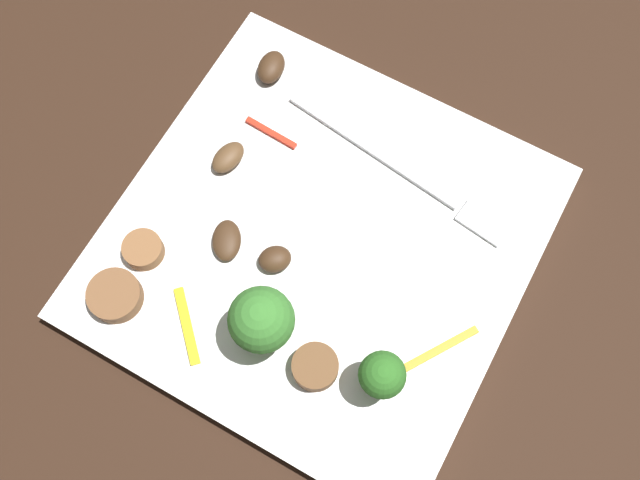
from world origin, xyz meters
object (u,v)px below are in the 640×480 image
object	(u,v)px
plate	(320,244)
sausage_slice_0	(143,250)
pepper_strip_1	(271,133)
pepper_strip_2	(187,326)
broccoli_floret_0	(261,320)
sausage_slice_2	(115,296)
fork	(413,177)
broccoli_floret_1	(382,375)
mushroom_1	(271,67)
mushroom_2	(275,259)
mushroom_0	(228,157)
sausage_slice_1	(315,367)
mushroom_3	(227,240)
pepper_strip_0	(440,349)

from	to	relation	value
plate	sausage_slice_0	world-z (taller)	sausage_slice_0
pepper_strip_1	pepper_strip_2	distance (m)	0.15
broccoli_floret_0	sausage_slice_2	bearing A→B (deg)	-164.09
fork	broccoli_floret_1	xyz separation A→B (m)	(0.05, -0.14, 0.03)
broccoli_floret_1	pepper_strip_1	distance (m)	0.20
mushroom_1	mushroom_2	bearing A→B (deg)	-58.69
sausage_slice_2	mushroom_0	xyz separation A→B (m)	(0.01, 0.12, -0.00)
fork	sausage_slice_1	bearing A→B (deg)	-80.18
plate	pepper_strip_2	distance (m)	0.11
sausage_slice_1	pepper_strip_1	xyz separation A→B (m)	(-0.11, 0.13, -0.01)
mushroom_3	mushroom_0	bearing A→B (deg)	120.51
sausage_slice_0	mushroom_3	xyz separation A→B (m)	(0.05, 0.03, -0.00)
pepper_strip_2	fork	bearing A→B (deg)	64.03
sausage_slice_1	mushroom_1	xyz separation A→B (m)	(-0.14, 0.18, -0.00)
plate	mushroom_0	size ratio (longest dim) A/B	10.02
pepper_strip_0	pepper_strip_1	bearing A→B (deg)	154.75
sausage_slice_1	pepper_strip_2	distance (m)	0.09
broccoli_floret_1	mushroom_1	bearing A→B (deg)	136.72
mushroom_3	pepper_strip_2	distance (m)	0.06
mushroom_0	mushroom_3	world-z (taller)	mushroom_0
sausage_slice_0	broccoli_floret_1	bearing A→B (deg)	-0.39
sausage_slice_0	sausage_slice_2	xyz separation A→B (m)	(0.00, -0.04, 0.00)
fork	mushroom_1	distance (m)	0.13
broccoli_floret_1	sausage_slice_0	bearing A→B (deg)	179.61
mushroom_0	mushroom_2	xyz separation A→B (m)	(0.07, -0.05, 0.00)
plate	broccoli_floret_1	size ratio (longest dim) A/B	5.76
broccoli_floret_1	pepper_strip_2	world-z (taller)	broccoli_floret_1
sausage_slice_0	mushroom_3	world-z (taller)	sausage_slice_0
fork	pepper_strip_0	world-z (taller)	same
mushroom_0	mushroom_2	distance (m)	0.08
mushroom_0	mushroom_2	size ratio (longest dim) A/B	1.23
broccoli_floret_1	sausage_slice_2	size ratio (longest dim) A/B	1.35
pepper_strip_2	mushroom_2	bearing A→B (deg)	67.03
sausage_slice_0	pepper_strip_2	distance (m)	0.06
mushroom_3	pepper_strip_2	bearing A→B (deg)	-83.20
sausage_slice_1	sausage_slice_2	bearing A→B (deg)	-170.55
plate	pepper_strip_0	xyz separation A→B (m)	(0.10, -0.03, 0.01)
plate	pepper_strip_1	bearing A→B (deg)	142.50
broccoli_floret_1	mushroom_0	xyz separation A→B (m)	(-0.17, 0.09, -0.03)
pepper_strip_1	pepper_strip_0	bearing A→B (deg)	-25.25
mushroom_1	mushroom_3	world-z (taller)	mushroom_1
pepper_strip_2	mushroom_1	bearing A→B (deg)	104.24
pepper_strip_2	pepper_strip_0	bearing A→B (deg)	23.67
sausage_slice_2	mushroom_1	size ratio (longest dim) A/B	1.28
sausage_slice_1	sausage_slice_2	size ratio (longest dim) A/B	0.85
broccoli_floret_1	mushroom_0	distance (m)	0.19
sausage_slice_1	mushroom_3	xyz separation A→B (m)	(-0.09, 0.05, -0.00)
mushroom_0	broccoli_floret_0	bearing A→B (deg)	-47.72
mushroom_0	mushroom_1	world-z (taller)	mushroom_1
plate	sausage_slice_1	world-z (taller)	sausage_slice_1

